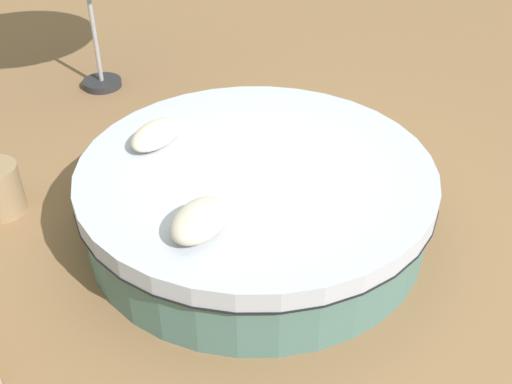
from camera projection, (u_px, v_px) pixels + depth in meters
The scene contains 4 objects.
ground_plane at pixel (256, 228), 5.03m from camera, with size 16.00×16.00×0.00m, color olive.
round_bed at pixel (256, 198), 4.85m from camera, with size 2.74×2.74×0.61m.
throw_pillow_0 at pixel (156, 134), 4.90m from camera, with size 0.52×0.30×0.16m, color beige.
throw_pillow_1 at pixel (200, 220), 3.98m from camera, with size 0.49×0.32×0.20m, color beige.
Camera 1 is at (-3.47, -1.81, 3.17)m, focal length 43.55 mm.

